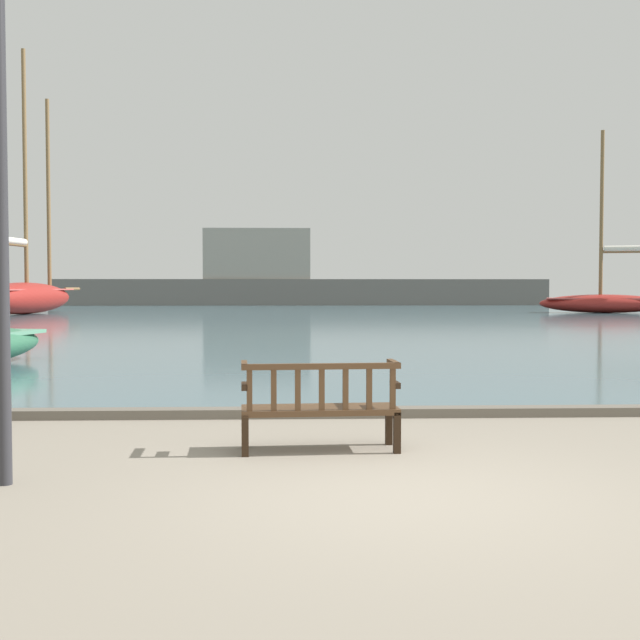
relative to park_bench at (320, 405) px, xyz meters
name	(u,v)px	position (x,y,z in m)	size (l,w,h in m)	color
ground_plane	(402,494)	(0.61, -1.71, -0.47)	(160.00, 160.00, 0.00)	gray
harbor_water	(305,313)	(0.61, 42.29, -0.43)	(100.00, 80.00, 0.08)	#476670
quay_edge_kerb	(361,412)	(0.61, 2.14, -0.41)	(40.00, 0.30, 0.12)	#675F54
park_bench	(320,405)	(0.00, 0.00, 0.00)	(1.63, 0.62, 0.92)	black
sailboat_mid_port	(25,294)	(-15.84, 39.30, 0.79)	(4.09, 12.94, 15.41)	maroon
sailboat_far_starboard	(604,300)	(18.81, 39.97, 0.40)	(7.93, 4.33, 11.06)	maroon
lamp_post	(0,174)	(-2.73, -1.29, 2.16)	(0.28, 0.28, 4.35)	#2D2D33
far_breakwater	(290,283)	(-0.34, 61.46, 1.53)	(42.83, 2.40, 6.69)	#66605B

